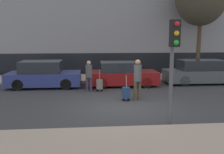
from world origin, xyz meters
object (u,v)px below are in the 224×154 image
object	(u,v)px
trolley_left	(100,84)
pedestrian_right	(138,77)
traffic_light	(173,51)
parked_car_1	(122,75)
parked_car_2	(202,73)
parked_bicycle	(134,71)
pedestrian_left	(89,74)
trolley_right	(126,93)
parked_car_0	(44,75)

from	to	relation	value
trolley_left	pedestrian_right	bearing A→B (deg)	-49.95
pedestrian_right	traffic_light	xyz separation A→B (m)	(0.40, -3.48, 1.33)
parked_car_1	trolley_left	size ratio (longest dim) A/B	3.47
parked_car_2	traffic_light	bearing A→B (deg)	-121.24
parked_bicycle	trolley_left	bearing A→B (deg)	-122.45
parked_car_2	trolley_left	size ratio (longest dim) A/B	4.03
pedestrian_left	traffic_light	size ratio (longest dim) A/B	0.48
parked_bicycle	trolley_right	bearing A→B (deg)	-103.17
pedestrian_left	trolley_right	distance (m)	2.75
pedestrian_right	pedestrian_left	bearing A→B (deg)	123.40
traffic_light	parked_car_0	bearing A→B (deg)	126.84
pedestrian_left	parked_bicycle	world-z (taller)	pedestrian_left
parked_car_0	pedestrian_right	world-z (taller)	pedestrian_right
parked_car_2	parked_car_0	bearing A→B (deg)	-178.37
parked_car_1	parked_bicycle	bearing A→B (deg)	65.38
pedestrian_right	trolley_left	bearing A→B (deg)	116.32
parked_car_1	pedestrian_left	bearing A→B (deg)	-144.57
parked_car_0	pedestrian_right	bearing A→B (deg)	-35.43
parked_car_0	parked_car_1	world-z (taller)	parked_car_0
pedestrian_right	trolley_right	world-z (taller)	pedestrian_right
pedestrian_right	parked_bicycle	world-z (taller)	pedestrian_right
pedestrian_left	trolley_left	world-z (taller)	pedestrian_left
parked_car_0	pedestrian_right	distance (m)	5.80
parked_car_0	traffic_light	world-z (taller)	traffic_light
pedestrian_left	trolley_right	xyz separation A→B (m)	(1.64, -2.14, -0.54)
pedestrian_right	parked_bicycle	bearing A→B (deg)	67.85
parked_car_0	trolley_right	xyz separation A→B (m)	(4.18, -3.49, -0.32)
parked_car_0	parked_car_2	bearing A→B (deg)	1.63
trolley_left	pedestrian_right	xyz separation A→B (m)	(1.63, -1.93, 0.68)
parked_car_2	trolley_right	xyz separation A→B (m)	(-5.24, -3.76, -0.30)
parked_car_0	pedestrian_left	size ratio (longest dim) A/B	2.53
trolley_right	traffic_light	distance (m)	4.01
parked_car_1	parked_car_2	size ratio (longest dim) A/B	0.86
trolley_left	traffic_light	distance (m)	6.12
parked_car_2	pedestrian_right	xyz separation A→B (m)	(-4.71, -3.63, 0.38)
traffic_light	parked_bicycle	xyz separation A→B (m)	(0.47, 9.33, -1.89)
pedestrian_left	trolley_left	size ratio (longest dim) A/B	1.38
trolley_left	traffic_light	bearing A→B (deg)	-69.47
traffic_light	trolley_left	bearing A→B (deg)	110.53
parked_car_1	parked_car_2	distance (m)	4.99
parked_car_2	trolley_left	world-z (taller)	parked_car_2
pedestrian_left	pedestrian_right	bearing A→B (deg)	145.44
parked_car_0	parked_car_2	size ratio (longest dim) A/B	0.87
trolley_right	traffic_light	world-z (taller)	traffic_light
pedestrian_right	trolley_right	size ratio (longest dim) A/B	1.57
parked_car_2	traffic_light	distance (m)	8.48
parked_car_1	parked_bicycle	size ratio (longest dim) A/B	2.27
parked_car_0	trolley_right	bearing A→B (deg)	-39.82
parked_car_0	parked_car_1	distance (m)	4.44
parked_car_2	parked_car_1	bearing A→B (deg)	-176.97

